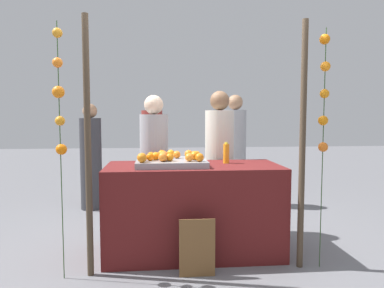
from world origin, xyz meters
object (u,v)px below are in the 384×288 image
at_px(stall_counter, 193,209).
at_px(vendor_right, 219,167).
at_px(juice_bottle, 226,153).
at_px(chalkboard_sign, 197,248).
at_px(vendor_left, 154,171).
at_px(orange_1, 164,156).
at_px(orange_0, 177,155).

height_order(stall_counter, vendor_right, vendor_right).
height_order(stall_counter, juice_bottle, juice_bottle).
distance_m(juice_bottle, chalkboard_sign, 1.07).
bearing_deg(juice_bottle, vendor_right, 88.26).
bearing_deg(vendor_left, stall_counter, -56.09).
bearing_deg(vendor_right, vendor_left, -178.82).
xyz_separation_m(orange_1, chalkboard_sign, (0.28, -0.46, -0.76)).
height_order(stall_counter, chalkboard_sign, stall_counter).
bearing_deg(orange_1, stall_counter, 16.58).
bearing_deg(stall_counter, orange_0, 153.34).
relative_size(stall_counter, vendor_right, 1.03).
relative_size(orange_1, vendor_right, 0.05).
bearing_deg(chalkboard_sign, orange_1, 121.15).
bearing_deg(chalkboard_sign, orange_0, 102.80).
relative_size(orange_0, vendor_left, 0.05).
relative_size(stall_counter, juice_bottle, 7.94).
bearing_deg(vendor_right, orange_0, -135.17).
xyz_separation_m(stall_counter, orange_0, (-0.16, 0.08, 0.55)).
relative_size(juice_bottle, vendor_left, 0.13).
bearing_deg(stall_counter, vendor_left, 123.91).
bearing_deg(orange_1, orange_0, 51.77).
distance_m(stall_counter, orange_0, 0.58).
bearing_deg(stall_counter, vendor_right, 58.84).
bearing_deg(orange_1, juice_bottle, 16.22).
xyz_separation_m(orange_1, vendor_left, (-0.10, 0.68, -0.25)).
relative_size(juice_bottle, vendor_right, 0.13).
distance_m(juice_bottle, vendor_left, 0.93).
bearing_deg(chalkboard_sign, vendor_left, 108.41).
distance_m(orange_0, juice_bottle, 0.52).
bearing_deg(chalkboard_sign, juice_bottle, 59.99).
xyz_separation_m(orange_1, juice_bottle, (0.65, 0.19, -0.00)).
relative_size(orange_0, juice_bottle, 0.35).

